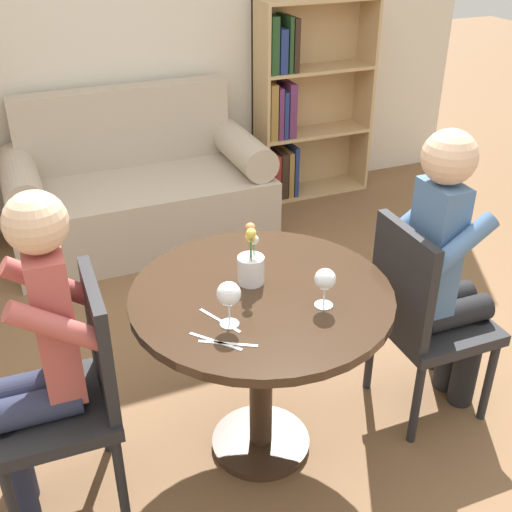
# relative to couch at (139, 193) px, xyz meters

# --- Properties ---
(ground_plane) EXTENTS (16.00, 16.00, 0.00)m
(ground_plane) POSITION_rel_couch_xyz_m (0.00, -1.99, -0.31)
(ground_plane) COLOR brown
(back_wall) EXTENTS (5.20, 0.05, 2.70)m
(back_wall) POSITION_rel_couch_xyz_m (0.00, 0.43, 1.04)
(back_wall) COLOR silver
(back_wall) RESTS_ON ground_plane
(round_table) EXTENTS (0.94, 0.94, 0.75)m
(round_table) POSITION_rel_couch_xyz_m (0.00, -1.99, 0.29)
(round_table) COLOR #382619
(round_table) RESTS_ON ground_plane
(couch) EXTENTS (1.60, 0.80, 0.92)m
(couch) POSITION_rel_couch_xyz_m (0.00, 0.00, 0.00)
(couch) COLOR #B7A893
(couch) RESTS_ON ground_plane
(bookshelf_right) EXTENTS (0.84, 0.28, 1.38)m
(bookshelf_right) POSITION_rel_couch_xyz_m (1.24, 0.27, 0.35)
(bookshelf_right) COLOR tan
(bookshelf_right) RESTS_ON ground_plane
(chair_left) EXTENTS (0.43, 0.43, 0.90)m
(chair_left) POSITION_rel_couch_xyz_m (-0.69, -1.95, 0.18)
(chair_left) COLOR #232326
(chair_left) RESTS_ON ground_plane
(chair_right) EXTENTS (0.43, 0.43, 0.90)m
(chair_right) POSITION_rel_couch_xyz_m (0.69, -2.03, 0.18)
(chair_right) COLOR #232326
(chair_right) RESTS_ON ground_plane
(person_left) EXTENTS (0.42, 0.35, 1.24)m
(person_left) POSITION_rel_couch_xyz_m (-0.78, -1.95, 0.34)
(person_left) COLOR #282D47
(person_left) RESTS_ON ground_plane
(person_right) EXTENTS (0.42, 0.34, 1.27)m
(person_right) POSITION_rel_couch_xyz_m (0.78, -2.04, 0.36)
(person_right) COLOR black
(person_right) RESTS_ON ground_plane
(wine_glass_left) EXTENTS (0.08, 0.08, 0.16)m
(wine_glass_left) POSITION_rel_couch_xyz_m (-0.17, -2.13, 0.55)
(wine_glass_left) COLOR white
(wine_glass_left) RESTS_ON round_table
(wine_glass_right) EXTENTS (0.07, 0.07, 0.14)m
(wine_glass_right) POSITION_rel_couch_xyz_m (0.16, -2.15, 0.54)
(wine_glass_right) COLOR white
(wine_glass_right) RESTS_ON round_table
(flower_vase) EXTENTS (0.10, 0.10, 0.23)m
(flower_vase) POSITION_rel_couch_xyz_m (-0.01, -1.92, 0.51)
(flower_vase) COLOR silver
(flower_vase) RESTS_ON round_table
(knife_left_setting) EXTENTS (0.17, 0.11, 0.00)m
(knife_left_setting) POSITION_rel_couch_xyz_m (-0.22, -2.23, 0.44)
(knife_left_setting) COLOR silver
(knife_left_setting) RESTS_ON round_table
(fork_left_setting) EXTENTS (0.09, 0.18, 0.00)m
(fork_left_setting) POSITION_rel_couch_xyz_m (-0.20, -2.10, 0.44)
(fork_left_setting) COLOR silver
(fork_left_setting) RESTS_ON round_table
(knife_right_setting) EXTENTS (0.13, 0.15, 0.00)m
(knife_right_setting) POSITION_rel_couch_xyz_m (-0.25, -2.20, 0.44)
(knife_right_setting) COLOR silver
(knife_right_setting) RESTS_ON round_table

